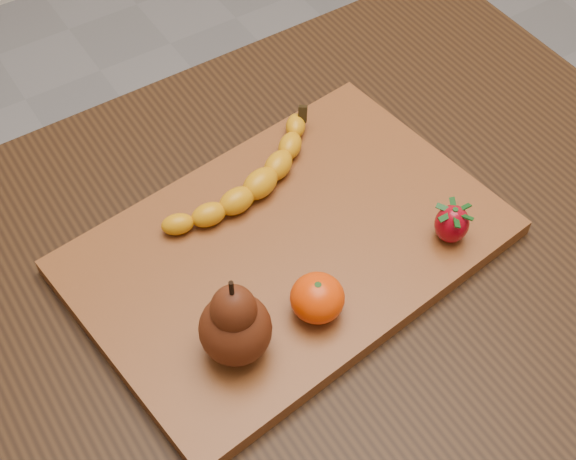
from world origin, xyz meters
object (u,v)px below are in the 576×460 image
cutting_board (288,247)px  mandarin (317,298)px  table (292,315)px  pear (234,318)px

cutting_board → mandarin: (-0.02, -0.09, 0.03)m
table → cutting_board: (0.01, 0.02, 0.11)m
table → cutting_board: size_ratio=2.22×
pear → mandarin: 0.10m
cutting_board → mandarin: 0.10m
table → mandarin: size_ratio=18.19×
mandarin → cutting_board: bearing=75.4°
pear → mandarin: pear is taller
mandarin → table: bearing=76.9°
cutting_board → mandarin: size_ratio=8.18×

